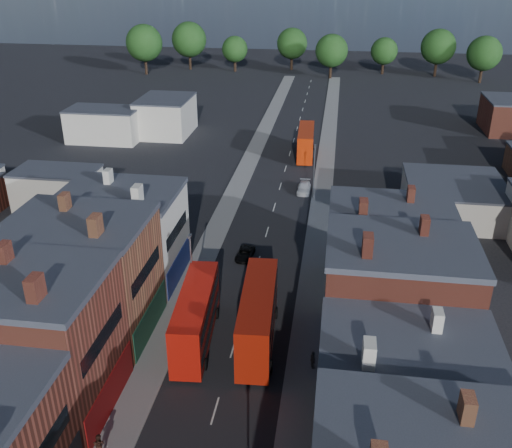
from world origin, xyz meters
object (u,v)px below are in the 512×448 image
(ped_1, at_px, (99,445))
(ped_3, at_px, (313,360))
(bus_1, at_px, (258,316))
(car_3, at_px, (304,188))
(bus_2, at_px, (306,142))
(car_2, at_px, (245,254))
(bus_0, at_px, (196,316))

(ped_1, distance_m, ped_3, 18.56)
(bus_1, height_order, car_3, bus_1)
(car_3, bearing_deg, bus_2, 93.91)
(car_2, relative_size, ped_1, 2.13)
(bus_1, distance_m, car_2, 16.33)
(car_2, distance_m, ped_3, 20.77)
(car_2, distance_m, ped_1, 30.84)
(car_2, bearing_deg, bus_0, -92.25)
(bus_2, height_order, car_2, bus_2)
(ped_1, xyz_separation_m, ped_3, (14.46, 11.63, -0.07))
(ped_3, bearing_deg, ped_1, 108.17)
(bus_1, bearing_deg, ped_3, -33.41)
(ped_1, height_order, ped_3, ped_1)
(ped_3, bearing_deg, car_3, -15.57)
(car_3, xyz_separation_m, ped_1, (-10.90, -51.76, 0.37))
(car_3, relative_size, ped_1, 2.50)
(bus_1, xyz_separation_m, ped_1, (-9.27, -14.64, -1.87))
(bus_1, relative_size, ped_1, 6.84)
(ped_3, bearing_deg, bus_0, 57.27)
(bus_2, bearing_deg, car_2, -99.03)
(ped_1, bearing_deg, bus_2, -90.13)
(car_2, height_order, ped_3, ped_3)
(car_3, bearing_deg, ped_1, -101.08)
(ped_1, bearing_deg, car_3, -93.67)
(car_2, xyz_separation_m, ped_3, (8.99, -18.72, 0.42))
(bus_0, xyz_separation_m, ped_3, (10.79, -2.31, -1.80))
(bus_2, relative_size, car_3, 2.50)
(bus_1, bearing_deg, car_2, 100.24)
(bus_0, distance_m, car_3, 38.56)
(bus_0, bearing_deg, ped_1, -109.23)
(car_2, bearing_deg, bus_2, 87.18)
(ped_1, bearing_deg, bus_0, -96.54)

